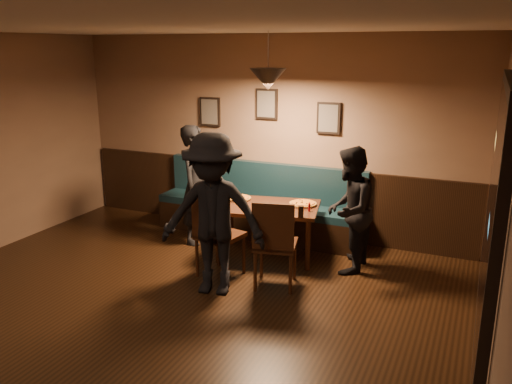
# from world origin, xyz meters

# --- Properties ---
(floor) EXTENTS (7.00, 7.00, 0.00)m
(floor) POSITION_xyz_m (0.00, 0.00, 0.00)
(floor) COLOR black
(floor) RESTS_ON ground
(ceiling) EXTENTS (7.00, 7.00, 0.00)m
(ceiling) POSITION_xyz_m (0.00, 0.00, 2.80)
(ceiling) COLOR silver
(ceiling) RESTS_ON ground
(wall_back) EXTENTS (6.00, 0.00, 6.00)m
(wall_back) POSITION_xyz_m (0.00, 3.50, 1.40)
(wall_back) COLOR #8C704F
(wall_back) RESTS_ON ground
(wall_right) EXTENTS (0.00, 7.00, 7.00)m
(wall_right) POSITION_xyz_m (3.00, 0.00, 1.40)
(wall_right) COLOR #8C704F
(wall_right) RESTS_ON ground
(wainscot) EXTENTS (5.88, 0.06, 1.00)m
(wainscot) POSITION_xyz_m (0.00, 3.47, 0.50)
(wainscot) COLOR black
(wainscot) RESTS_ON ground
(booth_bench) EXTENTS (3.00, 0.60, 1.00)m
(booth_bench) POSITION_xyz_m (0.00, 3.20, 0.50)
(booth_bench) COLOR #0F232D
(booth_bench) RESTS_ON ground
(window_frame) EXTENTS (0.06, 2.56, 1.86)m
(window_frame) POSITION_xyz_m (2.96, 0.50, 1.50)
(window_frame) COLOR black
(window_frame) RESTS_ON wall_right
(window_glass) EXTENTS (0.00, 2.40, 2.40)m
(window_glass) POSITION_xyz_m (2.93, 0.50, 1.50)
(window_glass) COLOR black
(window_glass) RESTS_ON wall_right
(picture_left) EXTENTS (0.32, 0.04, 0.42)m
(picture_left) POSITION_xyz_m (-0.90, 3.47, 1.70)
(picture_left) COLOR black
(picture_left) RESTS_ON wall_back
(picture_center) EXTENTS (0.32, 0.04, 0.42)m
(picture_center) POSITION_xyz_m (0.00, 3.47, 1.85)
(picture_center) COLOR black
(picture_center) RESTS_ON wall_back
(picture_right) EXTENTS (0.32, 0.04, 0.42)m
(picture_right) POSITION_xyz_m (0.90, 3.47, 1.70)
(picture_right) COLOR black
(picture_right) RESTS_ON wall_back
(pendant_lamp) EXTENTS (0.44, 0.44, 0.25)m
(pendant_lamp) POSITION_xyz_m (0.42, 2.52, 2.25)
(pendant_lamp) COLOR black
(pendant_lamp) RESTS_ON ceiling
(dining_table) EXTENTS (1.43, 1.07, 0.69)m
(dining_table) POSITION_xyz_m (0.42, 2.52, 0.34)
(dining_table) COLOR #301D0D
(dining_table) RESTS_ON floor
(chair_near_left) EXTENTS (0.54, 0.54, 1.04)m
(chair_near_left) POSITION_xyz_m (0.14, 1.77, 0.52)
(chair_near_left) COLOR black
(chair_near_left) RESTS_ON floor
(chair_near_right) EXTENTS (0.55, 0.55, 1.03)m
(chair_near_right) POSITION_xyz_m (0.83, 1.77, 0.51)
(chair_near_right) COLOR black
(chair_near_right) RESTS_ON floor
(diner_left) EXTENTS (0.43, 0.62, 1.63)m
(diner_left) POSITION_xyz_m (-0.68, 2.63, 0.81)
(diner_left) COLOR black
(diner_left) RESTS_ON floor
(diner_right) EXTENTS (0.58, 0.74, 1.51)m
(diner_right) POSITION_xyz_m (1.46, 2.53, 0.76)
(diner_right) COLOR black
(diner_right) RESTS_ON floor
(diner_front) EXTENTS (1.25, 0.88, 1.77)m
(diner_front) POSITION_xyz_m (0.27, 1.35, 0.89)
(diner_front) COLOR black
(diner_front) RESTS_ON floor
(pizza_a) EXTENTS (0.36, 0.36, 0.04)m
(pizza_a) POSITION_xyz_m (-0.03, 2.62, 0.70)
(pizza_a) COLOR gold
(pizza_a) RESTS_ON dining_table
(pizza_b) EXTENTS (0.41, 0.41, 0.04)m
(pizza_b) POSITION_xyz_m (0.48, 2.36, 0.71)
(pizza_b) COLOR #CC6126
(pizza_b) RESTS_ON dining_table
(pizza_c) EXTENTS (0.42, 0.42, 0.04)m
(pizza_c) POSITION_xyz_m (0.82, 2.72, 0.71)
(pizza_c) COLOR gold
(pizza_c) RESTS_ON dining_table
(soda_glass) EXTENTS (0.07, 0.07, 0.14)m
(soda_glass) POSITION_xyz_m (0.96, 2.23, 0.76)
(soda_glass) COLOR black
(soda_glass) RESTS_ON dining_table
(tabasco_bottle) EXTENTS (0.03, 0.03, 0.12)m
(tabasco_bottle) POSITION_xyz_m (0.98, 2.50, 0.75)
(tabasco_bottle) COLOR maroon
(tabasco_bottle) RESTS_ON dining_table
(napkin_a) EXTENTS (0.16, 0.16, 0.01)m
(napkin_a) POSITION_xyz_m (-0.12, 2.75, 0.69)
(napkin_a) COLOR #1E7130
(napkin_a) RESTS_ON dining_table
(napkin_b) EXTENTS (0.19, 0.19, 0.01)m
(napkin_b) POSITION_xyz_m (-0.11, 2.19, 0.69)
(napkin_b) COLOR #1B652B
(napkin_b) RESTS_ON dining_table
(cutlery_set) EXTENTS (0.17, 0.10, 0.00)m
(cutlery_set) POSITION_xyz_m (0.41, 2.17, 0.69)
(cutlery_set) COLOR white
(cutlery_set) RESTS_ON dining_table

